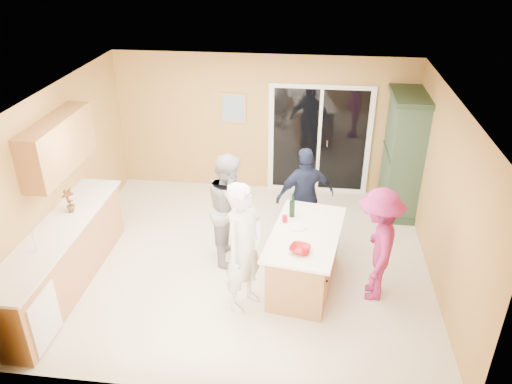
# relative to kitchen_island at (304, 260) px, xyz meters

# --- Properties ---
(floor) EXTENTS (5.50, 5.50, 0.00)m
(floor) POSITION_rel_kitchen_island_xyz_m (-0.90, 0.47, -0.41)
(floor) COLOR beige
(floor) RESTS_ON ground
(ceiling) EXTENTS (5.50, 5.00, 0.10)m
(ceiling) POSITION_rel_kitchen_island_xyz_m (-0.90, 0.47, 2.19)
(ceiling) COLOR white
(ceiling) RESTS_ON wall_back
(wall_back) EXTENTS (5.50, 0.10, 2.60)m
(wall_back) POSITION_rel_kitchen_island_xyz_m (-0.90, 2.97, 0.89)
(wall_back) COLOR #E2B25D
(wall_back) RESTS_ON ground
(wall_front) EXTENTS (5.50, 0.10, 2.60)m
(wall_front) POSITION_rel_kitchen_island_xyz_m (-0.90, -2.03, 0.89)
(wall_front) COLOR #E2B25D
(wall_front) RESTS_ON ground
(wall_left) EXTENTS (0.10, 5.00, 2.60)m
(wall_left) POSITION_rel_kitchen_island_xyz_m (-3.65, 0.47, 0.89)
(wall_left) COLOR #E2B25D
(wall_left) RESTS_ON ground
(wall_right) EXTENTS (0.10, 5.00, 2.60)m
(wall_right) POSITION_rel_kitchen_island_xyz_m (1.85, 0.47, 0.89)
(wall_right) COLOR #E2B25D
(wall_right) RESTS_ON ground
(left_cabinet_run) EXTENTS (0.65, 3.05, 1.24)m
(left_cabinet_run) POSITION_rel_kitchen_island_xyz_m (-3.35, -0.58, 0.05)
(left_cabinet_run) COLOR #B47446
(left_cabinet_run) RESTS_ON floor
(upper_cabinets) EXTENTS (0.35, 1.60, 0.75)m
(upper_cabinets) POSITION_rel_kitchen_island_xyz_m (-3.48, 0.27, 1.47)
(upper_cabinets) COLOR #B47446
(upper_cabinets) RESTS_ON wall_left
(sliding_door) EXTENTS (1.90, 0.07, 2.10)m
(sliding_door) POSITION_rel_kitchen_island_xyz_m (0.15, 2.93, 0.64)
(sliding_door) COLOR white
(sliding_door) RESTS_ON floor
(framed_picture) EXTENTS (0.46, 0.04, 0.56)m
(framed_picture) POSITION_rel_kitchen_island_xyz_m (-1.45, 2.94, 1.19)
(framed_picture) COLOR tan
(framed_picture) RESTS_ON wall_back
(kitchen_island) EXTENTS (1.16, 1.79, 0.87)m
(kitchen_island) POSITION_rel_kitchen_island_xyz_m (0.00, 0.00, 0.00)
(kitchen_island) COLOR #B47446
(kitchen_island) RESTS_ON floor
(green_hutch) EXTENTS (0.62, 1.18, 2.16)m
(green_hutch) POSITION_rel_kitchen_island_xyz_m (1.59, 2.37, 0.64)
(green_hutch) COLOR #243A26
(green_hutch) RESTS_ON floor
(woman_white) EXTENTS (0.70, 0.79, 1.83)m
(woman_white) POSITION_rel_kitchen_island_xyz_m (-0.77, -0.52, 0.50)
(woman_white) COLOR silver
(woman_white) RESTS_ON floor
(woman_grey) EXTENTS (0.80, 0.95, 1.71)m
(woman_grey) POSITION_rel_kitchen_island_xyz_m (-1.14, 0.58, 0.45)
(woman_grey) COLOR #99999B
(woman_grey) RESTS_ON floor
(woman_navy) EXTENTS (1.03, 0.71, 1.62)m
(woman_navy) POSITION_rel_kitchen_island_xyz_m (-0.04, 1.15, 0.40)
(woman_navy) COLOR #1B233B
(woman_navy) RESTS_ON floor
(woman_magenta) EXTENTS (0.72, 1.11, 1.63)m
(woman_magenta) POSITION_rel_kitchen_island_xyz_m (0.95, -0.11, 0.41)
(woman_magenta) COLOR #932054
(woman_magenta) RESTS_ON floor
(serving_bowl) EXTENTS (0.33, 0.33, 0.07)m
(serving_bowl) POSITION_rel_kitchen_island_xyz_m (-0.06, -0.46, 0.50)
(serving_bowl) COLOR #AB1314
(serving_bowl) RESTS_ON kitchen_island
(tulip_vase) EXTENTS (0.22, 0.18, 0.37)m
(tulip_vase) POSITION_rel_kitchen_island_xyz_m (-3.35, 0.05, 0.71)
(tulip_vase) COLOR #AA1123
(tulip_vase) RESTS_ON left_cabinet_run
(tumbler_near) EXTENTS (0.08, 0.08, 0.10)m
(tumbler_near) POSITION_rel_kitchen_island_xyz_m (-0.31, 0.24, 0.52)
(tumbler_near) COLOR #AB1314
(tumbler_near) RESTS_ON kitchen_island
(tumbler_far) EXTENTS (0.10, 0.10, 0.12)m
(tumbler_far) POSITION_rel_kitchen_island_xyz_m (0.00, -0.52, 0.52)
(tumbler_far) COLOR #AB1314
(tumbler_far) RESTS_ON kitchen_island
(wine_bottle) EXTENTS (0.08, 0.08, 0.34)m
(wine_bottle) POSITION_rel_kitchen_island_xyz_m (-0.21, 0.40, 0.60)
(wine_bottle) COLOR black
(wine_bottle) RESTS_ON kitchen_island
(white_plate) EXTENTS (0.26, 0.26, 0.02)m
(white_plate) POSITION_rel_kitchen_island_xyz_m (-0.12, 0.11, 0.47)
(white_plate) COLOR silver
(white_plate) RESTS_ON kitchen_island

